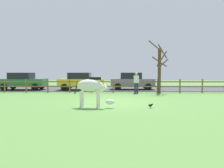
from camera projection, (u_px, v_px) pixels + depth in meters
The scene contains 10 objects.
ground_plane at pixel (118, 102), 11.14m from camera, with size 60.00×60.00×0.00m, color #5B8C42.
parking_asphalt at pixel (117, 88), 20.42m from camera, with size 28.00×7.40×0.05m, color #47474C.
paddock_fence at pixel (113, 85), 16.10m from camera, with size 21.43×0.11×1.10m.
bare_tree at pixel (160, 68), 15.61m from camera, with size 1.61×1.61×4.11m.
zebra at pixel (92, 88), 9.23m from camera, with size 1.93×0.67×1.41m.
crow_on_grass at pixel (151, 105), 9.15m from camera, with size 0.22×0.10×0.20m.
parked_car_green at pixel (23, 81), 18.23m from camera, with size 4.05×1.99×1.56m.
parked_car_grey at pixel (132, 81), 18.65m from camera, with size 4.01×1.90×1.56m.
parked_car_yellow at pixel (81, 81), 18.12m from camera, with size 4.01×1.91×1.56m.
visitor_near_fence at pixel (136, 82), 15.45m from camera, with size 0.40×0.29×1.64m.
Camera 1 is at (-0.09, -11.07, 1.63)m, focal length 32.08 mm.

